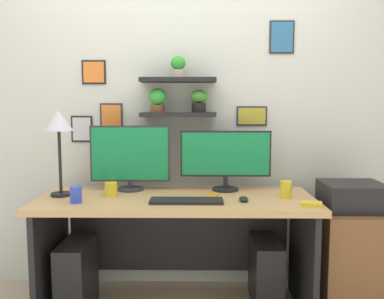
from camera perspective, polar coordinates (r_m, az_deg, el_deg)
back_wall_assembly at (r=2.96m, az=-1.86°, el=6.63°), size 4.40×0.24×2.70m
desk at (r=2.70m, az=-2.16°, el=-10.74°), size 1.76×0.68×0.75m
monitor_left at (r=2.80m, az=-8.77°, el=-1.03°), size 0.55×0.18×0.45m
monitor_right at (r=2.76m, az=4.79°, el=-1.09°), size 0.62×0.18×0.41m
keyboard at (r=2.44m, az=-0.79°, el=-7.28°), size 0.44×0.14×0.02m
computer_mouse at (r=2.49m, az=7.33°, el=-6.96°), size 0.06×0.09×0.03m
desk_lamp at (r=2.70m, az=-18.36°, el=3.00°), size 0.18×0.18×0.55m
cell_phone at (r=2.62m, az=2.82°, el=-6.50°), size 0.11×0.15×0.01m
coffee_mug at (r=2.65m, az=-11.40°, el=-5.55°), size 0.08×0.08×0.09m
pen_cup at (r=2.53m, az=-16.13°, el=-6.15°), size 0.07×0.07×0.10m
scissors_tray at (r=2.46m, az=16.54°, el=-7.41°), size 0.14×0.11×0.02m
water_cup at (r=2.62m, az=13.19°, el=-5.54°), size 0.07×0.07×0.11m
drawer_cabinet at (r=2.90m, az=21.46°, el=-14.29°), size 0.44×0.50×0.67m
printer at (r=2.78m, az=21.81°, el=-6.14°), size 0.38×0.34×0.17m
computer_tower_left at (r=2.82m, az=-15.98°, el=-16.93°), size 0.18×0.40×0.47m
computer_tower_right at (r=2.85m, az=10.38°, el=-16.77°), size 0.18×0.40×0.44m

